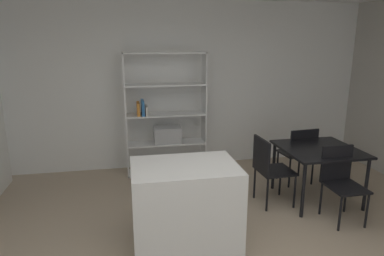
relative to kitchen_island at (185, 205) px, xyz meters
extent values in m
cube|color=white|center=(0.26, 2.45, 0.94)|extent=(6.69, 0.06, 2.78)
cube|color=white|center=(0.00, 0.00, 0.00)|extent=(1.10, 0.77, 0.89)
cube|color=white|center=(-0.58, 2.10, 0.54)|extent=(0.02, 0.35, 1.96)
cube|color=white|center=(0.69, 2.10, 0.54)|extent=(0.02, 0.35, 1.96)
cube|color=white|center=(0.05, 2.10, 1.51)|extent=(1.29, 0.35, 0.02)
cube|color=white|center=(0.05, 2.10, -0.43)|extent=(1.29, 0.35, 0.02)
cube|color=white|center=(0.05, 2.10, 0.06)|extent=(1.24, 0.35, 0.02)
cube|color=white|center=(0.05, 2.10, 0.54)|extent=(1.24, 0.35, 0.02)
cube|color=white|center=(0.05, 2.10, 1.02)|extent=(1.24, 0.35, 0.02)
cube|color=orange|center=(-0.38, 2.10, 0.65)|extent=(0.04, 0.29, 0.20)
cube|color=#2D6BAD|center=(-0.31, 2.10, 0.66)|extent=(0.04, 0.29, 0.23)
cube|color=silver|center=(-0.25, 2.10, 0.62)|extent=(0.03, 0.29, 0.14)
cube|color=#B7BABC|center=(0.07, 2.10, 0.20)|extent=(0.44, 0.31, 0.26)
cube|color=black|center=(1.95, 0.70, 0.28)|extent=(0.99, 0.98, 0.03)
cylinder|color=black|center=(1.51, 0.27, -0.09)|extent=(0.04, 0.04, 0.71)
cylinder|color=black|center=(2.38, 0.27, -0.09)|extent=(0.04, 0.04, 0.71)
cylinder|color=black|center=(1.51, 1.13, -0.09)|extent=(0.04, 0.04, 0.71)
cylinder|color=black|center=(2.38, 1.13, -0.09)|extent=(0.04, 0.04, 0.71)
cube|color=black|center=(1.33, 0.70, 0.02)|extent=(0.47, 0.47, 0.03)
cube|color=black|center=(1.12, 0.69, 0.25)|extent=(0.05, 0.46, 0.44)
cylinder|color=black|center=(1.53, 0.51, -0.22)|extent=(0.03, 0.03, 0.45)
cylinder|color=black|center=(1.52, 0.90, -0.22)|extent=(0.03, 0.03, 0.45)
cylinder|color=black|center=(1.15, 0.49, -0.22)|extent=(0.03, 0.03, 0.45)
cylinder|color=black|center=(1.13, 0.89, -0.22)|extent=(0.03, 0.03, 0.45)
cube|color=black|center=(1.95, 1.31, 0.03)|extent=(0.49, 0.45, 0.03)
cube|color=black|center=(1.96, 1.12, 0.24)|extent=(0.45, 0.07, 0.40)
cylinder|color=black|center=(2.13, 1.50, -0.22)|extent=(0.03, 0.03, 0.46)
cylinder|color=black|center=(1.73, 1.46, -0.22)|extent=(0.03, 0.03, 0.46)
cylinder|color=black|center=(2.16, 1.15, -0.22)|extent=(0.03, 0.03, 0.46)
cylinder|color=black|center=(1.77, 1.12, -0.22)|extent=(0.03, 0.03, 0.46)
cube|color=black|center=(1.95, 0.09, 0.00)|extent=(0.41, 0.46, 0.03)
cube|color=black|center=(1.95, 0.30, 0.23)|extent=(0.40, 0.03, 0.44)
cylinder|color=black|center=(1.77, -0.11, -0.23)|extent=(0.03, 0.03, 0.43)
cylinder|color=black|center=(2.12, -0.11, -0.23)|extent=(0.03, 0.03, 0.43)
cylinder|color=black|center=(1.77, 0.28, -0.23)|extent=(0.03, 0.03, 0.43)
cylinder|color=black|center=(2.12, 0.28, -0.23)|extent=(0.03, 0.03, 0.43)
camera|label=1|loc=(-0.56, -3.24, 1.67)|focal=31.84mm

